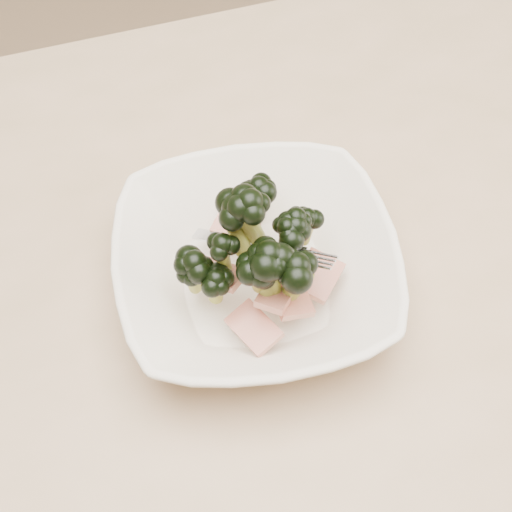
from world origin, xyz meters
The scene contains 3 objects.
ground centered at (0.00, 0.00, 0.00)m, with size 4.00×4.00×0.00m, color tan.
dining_table centered at (0.00, 0.00, 0.65)m, with size 1.20×0.80×0.75m.
broccoli_dish centered at (0.02, 0.00, 0.79)m, with size 0.29×0.29×0.14m.
Camera 1 is at (-0.09, -0.34, 1.32)m, focal length 50.00 mm.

